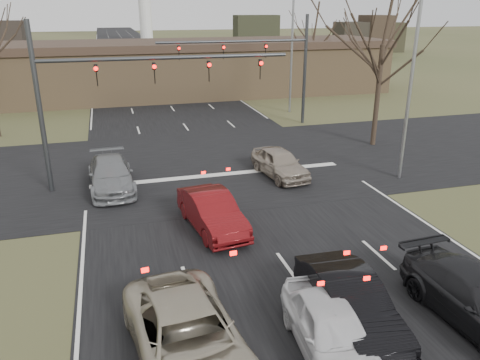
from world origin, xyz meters
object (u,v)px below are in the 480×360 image
at_px(car_red_ahead, 212,212).
at_px(car_silver_ahead, 280,163).
at_px(mast_arm_far, 270,58).
at_px(car_charcoal_sedan, 479,300).
at_px(car_silver_suv, 188,338).
at_px(building, 181,68).
at_px(car_grey_ahead, 111,175).
at_px(car_white_sedan, 331,329).
at_px(mast_arm_near, 111,84).
at_px(streetlight_right_near, 409,70).
at_px(car_black_hatch, 349,302).
at_px(streetlight_right_far, 290,45).

xyz_separation_m(car_red_ahead, car_silver_ahead, (4.83, 5.20, -0.02)).
distance_m(mast_arm_far, car_charcoal_sedan, 24.61).
bearing_deg(car_silver_suv, car_silver_ahead, 55.19).
height_order(car_charcoal_sedan, car_red_ahead, car_red_ahead).
xyz_separation_m(building, car_grey_ahead, (-7.64, -25.50, -1.92)).
bearing_deg(mast_arm_far, car_white_sedan, -105.46).
xyz_separation_m(mast_arm_near, streetlight_right_near, (14.05, -3.00, 0.51)).
relative_size(streetlight_right_near, car_white_sedan, 2.32).
bearing_deg(streetlight_right_near, car_grey_ahead, 170.19).
bearing_deg(car_charcoal_sedan, mast_arm_far, 81.93).
xyz_separation_m(mast_arm_near, car_black_hatch, (5.73, -13.29, -4.31)).
relative_size(mast_arm_far, car_grey_ahead, 2.18).
height_order(building, car_silver_ahead, building).
distance_m(car_black_hatch, car_silver_ahead, 12.51).
relative_size(mast_arm_far, car_black_hatch, 2.39).
xyz_separation_m(building, car_white_sedan, (-2.50, -39.17, -1.93)).
xyz_separation_m(car_charcoal_sedan, car_silver_ahead, (-1.09, 13.12, -0.01)).
distance_m(streetlight_right_near, car_red_ahead, 12.14).
height_order(car_white_sedan, car_silver_ahead, car_silver_ahead).
bearing_deg(car_grey_ahead, streetlight_right_far, 41.57).
bearing_deg(car_silver_suv, building, 75.69).
xyz_separation_m(mast_arm_far, car_white_sedan, (-6.68, -24.17, -4.28)).
bearing_deg(streetlight_right_far, car_red_ahead, -118.88).
height_order(mast_arm_near, car_charcoal_sedan, mast_arm_near).
bearing_deg(building, streetlight_right_far, -56.35).
bearing_deg(streetlight_right_near, streetlight_right_far, 88.32).
xyz_separation_m(mast_arm_near, car_silver_ahead, (8.23, -1.03, -4.33)).
distance_m(mast_arm_near, car_red_ahead, 8.30).
distance_m(car_charcoal_sedan, car_grey_ahead, 16.76).
distance_m(streetlight_right_near, car_charcoal_sedan, 13.04).
height_order(streetlight_right_far, car_black_hatch, streetlight_right_far).
height_order(car_red_ahead, car_silver_ahead, car_red_ahead).
distance_m(car_white_sedan, car_charcoal_sedan, 4.59).
bearing_deg(car_silver_suv, mast_arm_near, 89.48).
height_order(car_white_sedan, car_black_hatch, car_black_hatch).
relative_size(building, mast_arm_near, 3.50).
bearing_deg(car_silver_ahead, streetlight_right_far, 60.32).
distance_m(streetlight_right_far, car_silver_ahead, 17.01).
relative_size(building, car_white_sedan, 9.83).
xyz_separation_m(mast_arm_far, streetlight_right_far, (3.14, 4.00, 0.57)).
relative_size(car_red_ahead, car_silver_ahead, 1.06).
height_order(car_grey_ahead, car_red_ahead, car_red_ahead).
height_order(mast_arm_far, car_red_ahead, mast_arm_far).
relative_size(car_black_hatch, car_silver_ahead, 1.07).
bearing_deg(car_black_hatch, mast_arm_near, 115.39).
height_order(streetlight_right_near, car_grey_ahead, streetlight_right_near).
bearing_deg(car_red_ahead, car_charcoal_sedan, -61.16).
bearing_deg(mast_arm_near, car_charcoal_sedan, -56.62).
distance_m(car_silver_suv, car_silver_ahead, 14.40).
bearing_deg(car_grey_ahead, car_silver_suv, -85.77).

